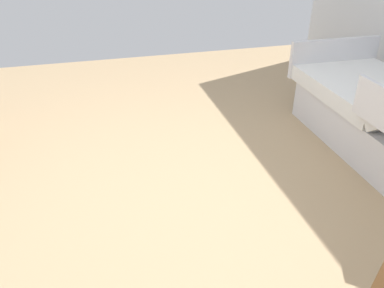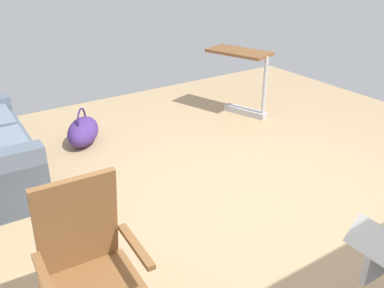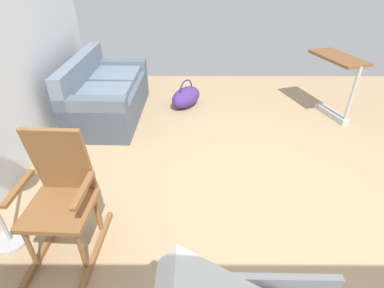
% 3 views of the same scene
% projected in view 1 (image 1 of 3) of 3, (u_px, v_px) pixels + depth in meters
% --- Properties ---
extents(ground_plane, '(6.56, 6.56, 0.00)m').
position_uv_depth(ground_plane, '(163.00, 193.00, 2.83)').
color(ground_plane, tan).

